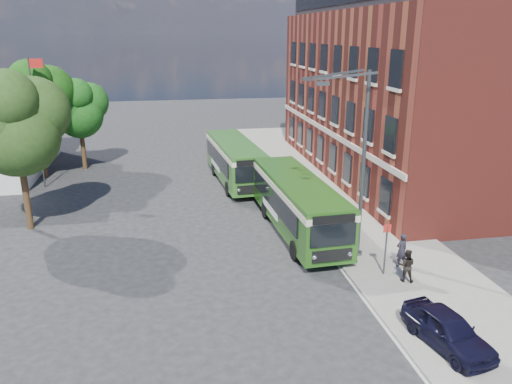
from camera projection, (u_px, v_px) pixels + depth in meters
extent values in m
plane|color=#252427|center=(247.00, 248.00, 25.58)|extent=(120.00, 120.00, 0.00)
cube|color=gray|center=(328.00, 192.00, 34.24)|extent=(6.00, 48.00, 0.15)
cube|color=beige|center=(285.00, 196.00, 33.75)|extent=(0.12, 48.00, 0.01)
cube|color=maroon|center=(405.00, 96.00, 37.36)|extent=(12.00, 26.00, 12.00)
cube|color=beige|center=(326.00, 130.00, 37.07)|extent=(0.12, 26.00, 0.35)
cylinder|color=#3E4244|center=(37.00, 125.00, 34.28)|extent=(0.10, 0.10, 9.00)
cube|color=red|center=(36.00, 63.00, 33.10)|extent=(0.90, 0.02, 0.60)
cylinder|color=#3E4244|center=(357.00, 254.00, 24.54)|extent=(0.44, 0.44, 0.30)
cylinder|color=#3E4244|center=(363.00, 169.00, 23.21)|extent=(0.18, 0.18, 9.00)
cube|color=#3E4244|center=(347.00, 76.00, 21.13)|extent=(2.58, 0.46, 0.37)
cube|color=#3E4244|center=(338.00, 74.00, 22.25)|extent=(2.58, 0.46, 0.37)
cube|color=#3E4244|center=(323.00, 84.00, 20.55)|extent=(0.55, 0.22, 0.16)
cube|color=#3E4244|center=(308.00, 79.00, 22.57)|extent=(0.55, 0.22, 0.16)
cylinder|color=#3E4244|center=(385.00, 251.00, 22.21)|extent=(0.08, 0.08, 2.50)
cube|color=red|center=(387.00, 229.00, 21.88)|extent=(0.35, 0.04, 0.35)
cube|color=#235115|center=(297.00, 201.00, 27.16)|extent=(2.98, 10.62, 2.45)
cube|color=#235115|center=(297.00, 223.00, 27.55)|extent=(3.02, 10.66, 0.14)
cube|color=black|center=(273.00, 199.00, 27.13)|extent=(0.48, 8.71, 1.10)
cube|color=black|center=(318.00, 196.00, 27.68)|extent=(0.48, 8.71, 1.10)
cube|color=beige|center=(298.00, 187.00, 26.91)|extent=(3.04, 10.68, 0.32)
cube|color=#235115|center=(298.00, 181.00, 26.80)|extent=(2.88, 10.51, 0.12)
cube|color=black|center=(333.00, 235.00, 22.20)|extent=(2.15, 0.18, 1.05)
cube|color=black|center=(334.00, 219.00, 21.96)|extent=(2.00, 0.17, 0.38)
cube|color=black|center=(332.00, 256.00, 22.50)|extent=(1.90, 0.17, 0.55)
sphere|color=silver|center=(314.00, 257.00, 22.34)|extent=(0.26, 0.26, 0.26)
sphere|color=silver|center=(350.00, 254.00, 22.70)|extent=(0.26, 0.26, 0.26)
cube|color=black|center=(273.00, 172.00, 32.00)|extent=(2.00, 0.17, 0.90)
cube|color=white|center=(270.00, 208.00, 28.01)|extent=(0.19, 3.20, 0.45)
cylinder|color=black|center=(295.00, 251.00, 24.10)|extent=(0.33, 1.01, 1.00)
cylinder|color=black|center=(340.00, 246.00, 24.59)|extent=(0.33, 1.01, 1.00)
cylinder|color=black|center=(266.00, 210.00, 29.59)|extent=(0.33, 1.01, 1.00)
cylinder|color=black|center=(303.00, 207.00, 30.08)|extent=(0.33, 1.01, 1.00)
cube|color=#2F6421|center=(235.00, 159.00, 36.39)|extent=(3.27, 10.09, 2.45)
cube|color=#2F6421|center=(235.00, 175.00, 36.77)|extent=(3.31, 10.13, 0.14)
cube|color=black|center=(217.00, 157.00, 36.31)|extent=(0.72, 8.10, 1.10)
cube|color=black|center=(251.00, 155.00, 36.93)|extent=(0.72, 8.10, 1.10)
cube|color=beige|center=(235.00, 148.00, 36.13)|extent=(3.33, 10.15, 0.32)
cube|color=#2F6421|center=(235.00, 143.00, 36.02)|extent=(3.16, 9.98, 0.12)
cube|color=black|center=(252.00, 174.00, 31.74)|extent=(2.15, 0.25, 1.05)
cube|color=black|center=(252.00, 163.00, 31.50)|extent=(2.00, 0.24, 0.38)
cube|color=black|center=(252.00, 189.00, 32.03)|extent=(1.90, 0.23, 0.55)
sphere|color=silver|center=(239.00, 190.00, 31.84)|extent=(0.26, 0.26, 0.26)
sphere|color=silver|center=(264.00, 188.00, 32.26)|extent=(0.26, 0.26, 0.26)
cube|color=black|center=(222.00, 142.00, 40.91)|extent=(2.00, 0.24, 0.90)
cube|color=white|center=(215.00, 165.00, 37.19)|extent=(0.29, 3.19, 0.45)
cylinder|color=black|center=(228.00, 189.00, 33.58)|extent=(0.36, 1.02, 1.00)
cylinder|color=black|center=(262.00, 186.00, 34.15)|extent=(0.36, 1.02, 1.00)
cylinder|color=black|center=(214.00, 169.00, 38.48)|extent=(0.36, 1.02, 1.00)
cylinder|color=black|center=(244.00, 167.00, 39.05)|extent=(0.36, 1.02, 1.00)
imported|color=black|center=(448.00, 330.00, 17.20)|extent=(2.19, 3.93, 1.27)
imported|color=black|center=(402.00, 250.00, 23.05)|extent=(0.67, 0.53, 1.63)
imported|color=black|center=(406.00, 266.00, 21.67)|extent=(0.90, 0.82, 1.49)
cylinder|color=#3B2615|center=(26.00, 196.00, 27.60)|extent=(0.36, 0.36, 3.79)
sphere|color=#264117|center=(17.00, 135.00, 26.55)|extent=(4.48, 4.48, 4.48)
sphere|color=#264117|center=(34.00, 112.00, 27.00)|extent=(3.79, 3.79, 3.79)
sphere|color=#264117|center=(7.00, 100.00, 25.14)|extent=(3.10, 3.10, 3.10)
cylinder|color=#3B2615|center=(43.00, 153.00, 37.50)|extent=(0.36, 0.36, 3.77)
sphere|color=#15420E|center=(37.00, 108.00, 36.46)|extent=(4.45, 4.45, 4.45)
sphere|color=#15420E|center=(49.00, 91.00, 36.90)|extent=(3.77, 3.77, 3.77)
sphere|color=#15420E|center=(22.00, 99.00, 35.55)|extent=(3.43, 3.43, 3.43)
sphere|color=#15420E|center=(30.00, 81.00, 35.05)|extent=(3.08, 3.08, 3.08)
cylinder|color=#3B2615|center=(83.00, 150.00, 40.04)|extent=(0.36, 0.36, 3.10)
sphere|color=#164B13|center=(80.00, 115.00, 39.18)|extent=(3.67, 3.67, 3.67)
sphere|color=#164B13|center=(89.00, 102.00, 39.55)|extent=(3.10, 3.10, 3.10)
sphere|color=#164B13|center=(69.00, 109.00, 38.44)|extent=(2.82, 2.82, 2.82)
sphere|color=#164B13|center=(76.00, 95.00, 38.03)|extent=(2.54, 2.54, 2.54)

